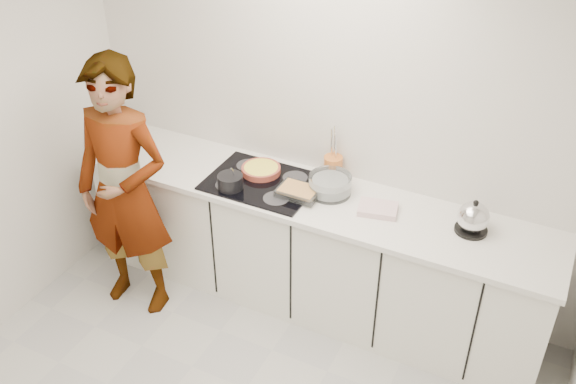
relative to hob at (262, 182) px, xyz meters
The scene contains 12 objects.
wall_back 0.62m from the hob, 44.17° to the left, with size 3.60×0.00×2.60m, color silver.
base_cabinets 0.60m from the hob, ahead, with size 3.20×0.58×0.87m, color white.
countertop 0.35m from the hob, ahead, with size 3.24×0.64×0.04m, color white.
hob is the anchor object (origin of this frame).
tart_dish 0.11m from the hob, 120.83° to the left, with size 0.27×0.27×0.04m.
saucepan 0.22m from the hob, 132.20° to the right, with size 0.21×0.21×0.16m.
baking_dish 0.30m from the hob, ahead, with size 0.27×0.20×0.05m.
mixing_bowl 0.47m from the hob, 10.95° to the left, with size 0.33×0.33×0.13m.
tea_towel 0.81m from the hob, ahead, with size 0.24×0.18×0.04m, color white.
kettle 1.39m from the hob, ahead, with size 0.20×0.20×0.22m.
utensil_crock 0.49m from the hob, 34.69° to the left, with size 0.13×0.13×0.16m, color orange.
cook 0.90m from the hob, 145.48° to the right, with size 0.68×0.44×1.85m, color white.
Camera 1 is at (1.41, -1.90, 3.24)m, focal length 40.00 mm.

